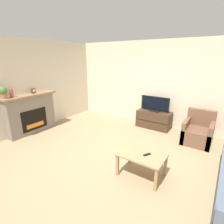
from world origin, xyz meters
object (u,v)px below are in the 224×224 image
Objects in this scene: armchair at (198,133)px; tv_stand at (154,119)px; mantel_vase_left at (11,93)px; coffee_table at (142,157)px; fireplace at (31,113)px; potted_plant at (3,92)px; remote at (147,155)px; tv at (155,105)px; mantel_clock at (33,91)px.

tv_stand is at bearing 165.77° from armchair.
mantel_vase_left reaches higher than coffee_table.
fireplace reaches higher than armchair.
coffee_table is at bearing 9.90° from potted_plant.
tv_stand is at bearing 106.07° from coffee_table.
potted_plant is 3.83m from remote.
tv is at bearing 44.83° from mantel_vase_left.
coffee_table is at bearing -137.27° from remote.
fireplace is at bearing -140.36° from tv.
remote reaches higher than coffee_table.
coffee_table is (3.59, -0.19, -0.85)m from mantel_clock.
armchair reaches higher than coffee_table.
remote is at bearing -2.55° from mantel_clock.
mantel_vase_left is at bearing -135.15° from tv_stand.
mantel_vase_left reaches higher than fireplace.
armchair is at bearing 72.68° from coffee_table.
mantel_clock reaches higher than tv.
fireplace is at bearing -154.15° from armchair.
remote is (0.79, -2.42, 0.20)m from tv_stand.
coffee_table is (0.70, -2.44, 0.12)m from tv_stand.
tv_stand is at bearing 39.66° from fireplace.
potted_plant is at bearing -88.54° from fireplace.
tv is at bearing 37.95° from mantel_clock.
remote is at bearing 10.00° from potted_plant.
tv is at bearing 136.62° from remote.
fireplace is 1.71× the size of tv.
fireplace reaches higher than coffee_table.
mantel_vase_left reaches higher than tv_stand.
armchair reaches higher than tv_stand.
coffee_table is (3.59, 0.63, -0.95)m from potted_plant.
fireplace is 1.83× the size of coffee_table.
armchair is at bearing 25.85° from fireplace.
potted_plant reaches higher than tv_stand.
tv_stand is 0.49m from tv.
mantel_clock is (0.02, 0.15, 0.65)m from fireplace.
mantel_vase_left is at bearing -87.93° from fireplace.
tv is 1.07× the size of coffee_table.
mantel_clock is 3.76m from remote.
fireplace reaches higher than tv.
fireplace is at bearing -96.48° from mantel_clock.
mantel_clock is at bearing 83.52° from fireplace.
fireplace is 10.25× the size of remote.
potted_plant is at bearing -133.28° from tv_stand.
remote is at bearing 14.28° from coffee_table.
tv reaches higher than armchair.
remote is at bearing -71.84° from tv.
armchair is at bearing 24.23° from mantel_clock.
mantel_vase_left reaches higher than armchair.
mantel_clock is (0.00, 0.62, -0.03)m from mantel_vase_left.
mantel_vase_left reaches higher than remote.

